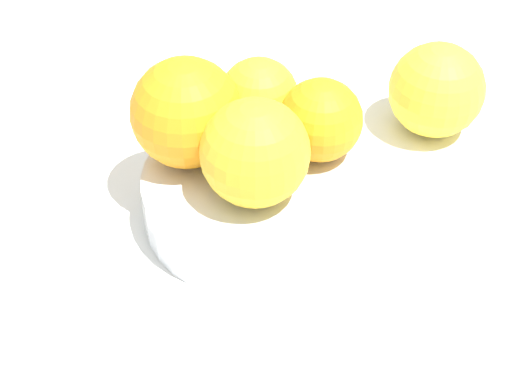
% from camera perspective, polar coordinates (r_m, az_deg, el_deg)
% --- Properties ---
extents(ground_plane, '(1.10, 1.10, 0.02)m').
position_cam_1_polar(ground_plane, '(0.62, -0.00, -2.39)').
color(ground_plane, white).
extents(fruit_bowl, '(0.18, 0.18, 0.04)m').
position_cam_1_polar(fruit_bowl, '(0.60, -0.00, -0.37)').
color(fruit_bowl, silver).
rests_on(fruit_bowl, ground_plane).
extents(orange_in_bowl_0, '(0.08, 0.08, 0.08)m').
position_cam_1_polar(orange_in_bowl_0, '(0.55, -0.08, 2.92)').
color(orange_in_bowl_0, yellow).
rests_on(orange_in_bowl_0, fruit_bowl).
extents(orange_in_bowl_1, '(0.06, 0.06, 0.06)m').
position_cam_1_polar(orange_in_bowl_1, '(0.59, 4.78, 5.31)').
color(orange_in_bowl_1, orange).
rests_on(orange_in_bowl_1, fruit_bowl).
extents(orange_in_bowl_2, '(0.06, 0.06, 0.06)m').
position_cam_1_polar(orange_in_bowl_2, '(0.61, 0.20, 7.03)').
color(orange_in_bowl_2, yellow).
rests_on(orange_in_bowl_2, fruit_bowl).
extents(orange_in_bowl_3, '(0.08, 0.08, 0.08)m').
position_cam_1_polar(orange_in_bowl_3, '(0.58, -5.16, 5.85)').
color(orange_in_bowl_3, orange).
rests_on(orange_in_bowl_3, fruit_bowl).
extents(orange_loose_0, '(0.08, 0.08, 0.08)m').
position_cam_1_polar(orange_loose_0, '(0.70, 13.16, 7.33)').
color(orange_loose_0, yellow).
rests_on(orange_loose_0, ground_plane).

